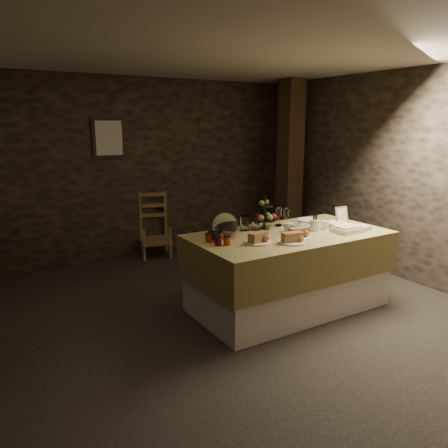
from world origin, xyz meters
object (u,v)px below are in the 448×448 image
chair (154,228)px  timber_column (290,166)px  fruit_stand (265,216)px  buffet_table (288,265)px

chair → timber_column: bearing=-5.4°
chair → fruit_stand: (0.40, -2.25, 0.54)m
chair → fruit_stand: size_ratio=2.05×
timber_column → chair: bearing=160.3°
timber_column → fruit_stand: timber_column is taller
fruit_stand → timber_column: bearing=43.8°
buffet_table → chair: chair is taller
chair → fruit_stand: bearing=-65.6°
fruit_stand → buffet_table: bearing=-73.5°
buffet_table → timber_column: timber_column is taller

